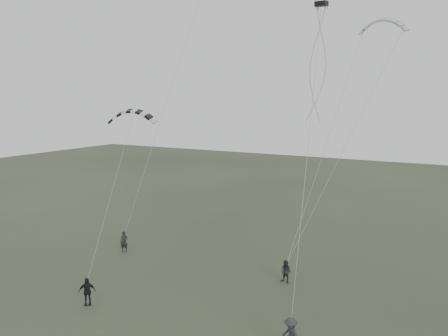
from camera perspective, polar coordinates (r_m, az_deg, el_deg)
The scene contains 7 objects.
ground at distance 27.21m, azimuth -7.17°, elevation -17.28°, with size 140.00×140.00×0.00m, color #313928.
flyer_left at distance 35.96m, azimuth -12.91°, elevation -9.37°, with size 0.61×0.40×1.67m, color black.
flyer_right at distance 29.82m, azimuth 8.09°, elevation -13.27°, with size 0.74×0.58×1.52m, color #222227.
flyer_center at distance 27.83m, azimuth -17.46°, elevation -15.12°, with size 0.98×0.41×1.67m, color black.
flyer_far at distance 22.43m, azimuth 8.69°, elevation -20.82°, with size 1.15×0.66×1.78m, color #2A2B30.
kite_pale_large at distance 35.51m, azimuth 20.08°, elevation 17.74°, with size 3.49×0.79×1.47m, color #B4B7BA, non-canonical shape.
kite_striped at distance 30.44m, azimuth -11.92°, elevation 7.31°, with size 3.28×0.82×1.26m, color black, non-canonical shape.
Camera 1 is at (14.53, -19.64, 11.98)m, focal length 35.00 mm.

